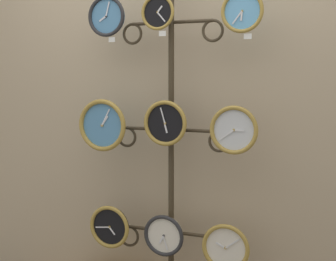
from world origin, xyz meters
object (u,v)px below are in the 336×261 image
Objects in this scene: clock_top_left at (107,16)px; clock_top_right at (242,11)px; clock_bottom_left at (110,227)px; clock_middle_right at (234,130)px; clock_bottom_right at (226,248)px; clock_bottom_center at (164,235)px; clock_middle_left at (103,125)px; clock_middle_center at (165,123)px; display_stand at (171,226)px; clock_top_center at (158,12)px.

clock_top_left is 0.79m from clock_top_right.
clock_middle_right is at bearing 0.69° from clock_bottom_left.
clock_top_right is at bearing 3.32° from clock_bottom_right.
clock_bottom_center reaches higher than clock_bottom_right.
clock_bottom_center is (0.38, 0.02, -0.62)m from clock_middle_left.
clock_middle_center is 0.72m from clock_bottom_left.
clock_bottom_left is at bearing -162.41° from display_stand.
clock_bottom_right is at bearing 0.54° from clock_middle_left.
clock_top_right is 0.86× the size of clock_middle_right.
clock_top_right reaches higher than clock_middle_left.
display_stand reaches higher than clock_bottom_left.
clock_bottom_left is (-0.77, -0.02, -1.22)m from clock_top_right.
clock_bottom_left is 0.34m from clock_bottom_center.
clock_top_center is at bearing -0.37° from clock_middle_left.
clock_bottom_right is at bearing 1.36° from clock_top_center.
clock_middle_right is at bearing -0.24° from clock_top_center.
clock_top_right is 1.31m from clock_bottom_center.
clock_top_right is (0.79, -0.01, -0.01)m from clock_top_left.
clock_top_left reaches higher than clock_bottom_right.
clock_bottom_center is (0.34, 0.03, -0.02)m from clock_bottom_left.
clock_middle_left reaches higher than clock_bottom_center.
display_stand is at bearing 17.59° from clock_bottom_left.
clock_middle_left is 1.27× the size of clock_bottom_center.
clock_bottom_right is (0.36, -0.01, -0.67)m from clock_middle_center.
clock_middle_left is (-0.39, -0.10, 0.59)m from display_stand.
clock_middle_right is at bearing -0.30° from clock_middle_left.
display_stand is 7.88× the size of clock_bottom_right.
clock_bottom_center is (-0.01, -0.08, -0.03)m from display_stand.
clock_top_center is 0.63× the size of clock_middle_left.
clock_middle_right is at bearing -3.65° from clock_middle_center.
clock_middle_right is at bearing -14.51° from display_stand.
clock_top_left is 1.30m from clock_bottom_center.
clock_middle_left is 0.61m from clock_bottom_left.
clock_middle_center is at bearing 35.15° from clock_top_center.
clock_middle_right is at bearing -1.79° from clock_top_left.
clock_top_center reaches higher than clock_top_right.
clock_top_left is at bearing 119.97° from clock_bottom_left.
clock_top_right reaches higher than clock_bottom_right.
clock_bottom_center is (0.36, -0.00, -1.25)m from clock_top_left.
clock_middle_left reaches higher than clock_middle_center.
clock_top_left is 0.76× the size of clock_middle_left.
display_stand is 0.62m from clock_middle_center.
clock_middle_right reaches higher than clock_bottom_right.
clock_top_center is 0.72× the size of clock_bottom_right.
clock_middle_left is 0.39m from clock_middle_center.
display_stand is 8.98× the size of clock_top_left.
clock_middle_center is at bearing 178.64° from clock_top_right.
clock_middle_left is 0.79m from clock_middle_right.
clock_bottom_center is at bearing 179.44° from clock_top_right.
clock_top_center reaches higher than clock_middle_right.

